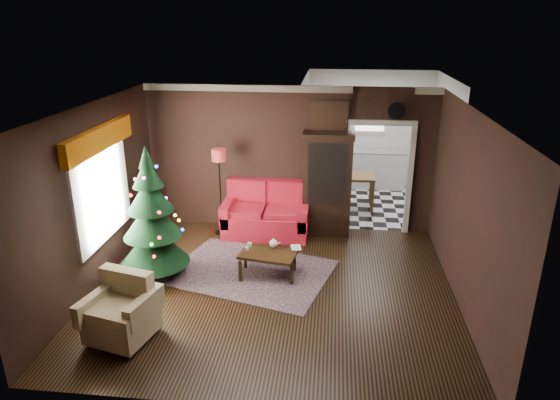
# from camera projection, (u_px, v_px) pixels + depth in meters

# --- Properties ---
(floor) EXTENTS (5.50, 5.50, 0.00)m
(floor) POSITION_uv_depth(u_px,v_px,m) (274.00, 289.00, 7.73)
(floor) COLOR black
(floor) RESTS_ON ground
(ceiling) EXTENTS (5.50, 5.50, 0.00)m
(ceiling) POSITION_uv_depth(u_px,v_px,m) (273.00, 109.00, 6.76)
(ceiling) COLOR white
(ceiling) RESTS_ON ground
(wall_back) EXTENTS (5.50, 0.00, 5.50)m
(wall_back) POSITION_uv_depth(u_px,v_px,m) (289.00, 159.00, 9.57)
(wall_back) COLOR black
(wall_back) RESTS_ON ground
(wall_front) EXTENTS (5.50, 0.00, 5.50)m
(wall_front) POSITION_uv_depth(u_px,v_px,m) (242.00, 295.00, 4.91)
(wall_front) COLOR black
(wall_front) RESTS_ON ground
(wall_left) EXTENTS (0.00, 5.50, 5.50)m
(wall_left) POSITION_uv_depth(u_px,v_px,m) (93.00, 198.00, 7.52)
(wall_left) COLOR black
(wall_left) RESTS_ON ground
(wall_right) EXTENTS (0.00, 5.50, 5.50)m
(wall_right) POSITION_uv_depth(u_px,v_px,m) (468.00, 213.00, 6.96)
(wall_right) COLOR black
(wall_right) RESTS_ON ground
(doorway) EXTENTS (1.10, 0.10, 2.10)m
(doorway) POSITION_uv_depth(u_px,v_px,m) (377.00, 179.00, 9.52)
(doorway) COLOR silver
(doorway) RESTS_ON ground
(left_window) EXTENTS (0.05, 1.60, 1.40)m
(left_window) POSITION_uv_depth(u_px,v_px,m) (101.00, 191.00, 7.69)
(left_window) COLOR white
(left_window) RESTS_ON wall_left
(valance) EXTENTS (0.12, 2.10, 0.35)m
(valance) POSITION_uv_depth(u_px,v_px,m) (99.00, 139.00, 7.40)
(valance) COLOR #9B4904
(valance) RESTS_ON wall_left
(kitchen_floor) EXTENTS (3.00, 3.00, 0.00)m
(kitchen_floor) POSITION_uv_depth(u_px,v_px,m) (369.00, 203.00, 11.28)
(kitchen_floor) COLOR white
(kitchen_floor) RESTS_ON ground
(kitchen_window) EXTENTS (0.70, 0.06, 0.70)m
(kitchen_window) POSITION_uv_depth(u_px,v_px,m) (370.00, 116.00, 12.04)
(kitchen_window) COLOR white
(kitchen_window) RESTS_ON ground
(rug) EXTENTS (2.94, 2.46, 0.01)m
(rug) POSITION_uv_depth(u_px,v_px,m) (250.00, 272.00, 8.25)
(rug) COLOR #65415B
(rug) RESTS_ON ground
(loveseat) EXTENTS (1.70, 0.90, 1.00)m
(loveseat) POSITION_uv_depth(u_px,v_px,m) (266.00, 210.00, 9.51)
(loveseat) COLOR maroon
(loveseat) RESTS_ON ground
(curio_cabinet) EXTENTS (0.90, 0.45, 1.90)m
(curio_cabinet) POSITION_uv_depth(u_px,v_px,m) (327.00, 186.00, 9.44)
(curio_cabinet) COLOR black
(curio_cabinet) RESTS_ON ground
(floor_lamp) EXTENTS (0.33, 0.33, 1.70)m
(floor_lamp) POSITION_uv_depth(u_px,v_px,m) (220.00, 192.00, 9.48)
(floor_lamp) COLOR black
(floor_lamp) RESTS_ON ground
(christmas_tree) EXTENTS (1.41, 1.41, 2.10)m
(christmas_tree) POSITION_uv_depth(u_px,v_px,m) (151.00, 215.00, 7.81)
(christmas_tree) COLOR black
(christmas_tree) RESTS_ON ground
(armchair) EXTENTS (0.95, 0.95, 0.80)m
(armchair) POSITION_uv_depth(u_px,v_px,m) (120.00, 308.00, 6.40)
(armchair) COLOR beige
(armchair) RESTS_ON ground
(coffee_table) EXTENTS (0.97, 0.68, 0.40)m
(coffee_table) POSITION_uv_depth(u_px,v_px,m) (268.00, 264.00, 8.06)
(coffee_table) COLOR black
(coffee_table) RESTS_ON rug
(teapot) EXTENTS (0.19, 0.19, 0.15)m
(teapot) POSITION_uv_depth(u_px,v_px,m) (273.00, 243.00, 8.15)
(teapot) COLOR white
(teapot) RESTS_ON coffee_table
(cup_a) EXTENTS (0.09, 0.09, 0.06)m
(cup_a) POSITION_uv_depth(u_px,v_px,m) (249.00, 245.00, 8.21)
(cup_a) COLOR #E9ECCD
(cup_a) RESTS_ON coffee_table
(cup_b) EXTENTS (0.07, 0.07, 0.05)m
(cup_b) POSITION_uv_depth(u_px,v_px,m) (247.00, 248.00, 8.09)
(cup_b) COLOR white
(cup_b) RESTS_ON coffee_table
(book) EXTENTS (0.16, 0.05, 0.22)m
(book) POSITION_uv_depth(u_px,v_px,m) (291.00, 242.00, 8.11)
(book) COLOR tan
(book) RESTS_ON coffee_table
(wall_clock) EXTENTS (0.32, 0.32, 0.06)m
(wall_clock) POSITION_uv_depth(u_px,v_px,m) (397.00, 111.00, 8.98)
(wall_clock) COLOR white
(wall_clock) RESTS_ON wall_back
(painting) EXTENTS (0.62, 0.05, 0.52)m
(painting) POSITION_uv_depth(u_px,v_px,m) (330.00, 116.00, 9.16)
(painting) COLOR #A47447
(painting) RESTS_ON wall_back
(kitchen_counter) EXTENTS (1.80, 0.60, 0.90)m
(kitchen_counter) POSITION_uv_depth(u_px,v_px,m) (368.00, 169.00, 12.24)
(kitchen_counter) COLOR silver
(kitchen_counter) RESTS_ON ground
(kitchen_table) EXTENTS (0.70, 0.70, 0.75)m
(kitchen_table) POSITION_uv_depth(u_px,v_px,m) (357.00, 191.00, 10.90)
(kitchen_table) COLOR brown
(kitchen_table) RESTS_ON ground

